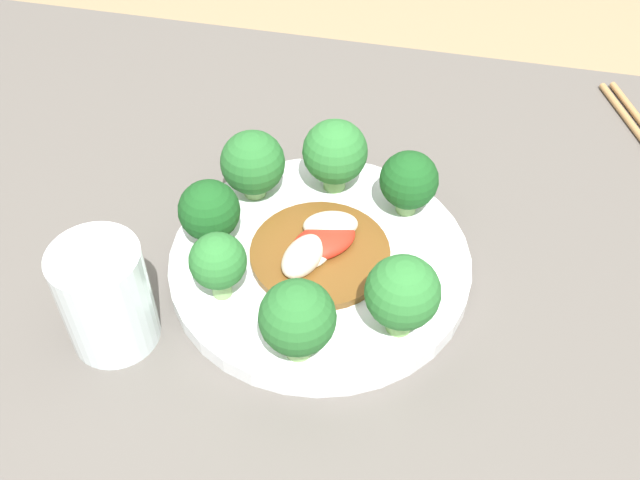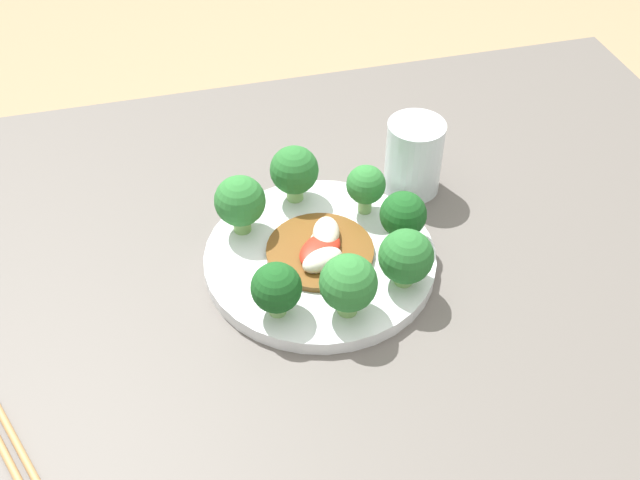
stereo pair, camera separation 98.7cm
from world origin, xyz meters
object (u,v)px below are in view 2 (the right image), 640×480
stirfry_center (321,248)px  broccoli_southwest (276,288)px  broccoli_east (403,215)px  plate (320,259)px  broccoli_south (348,284)px  broccoli_southeast (406,257)px  broccoli_north (294,171)px  broccoli_northwest (240,202)px  drinking_glass (414,157)px  broccoli_northeast (366,186)px

stirfry_center → broccoli_southwest: bearing=-132.4°
broccoli_east → plate: bearing=-179.4°
broccoli_south → broccoli_southeast: 0.07m
broccoli_south → broccoli_north: same height
broccoli_northwest → drinking_glass: drinking_glass is taller
broccoli_northwest → broccoli_north: bearing=29.0°
plate → broccoli_east: (0.09, 0.00, 0.04)m
broccoli_south → broccoli_northwest: (-0.08, 0.15, 0.00)m
broccoli_southwest → broccoli_northeast: bearing=44.2°
broccoli_southwest → drinking_glass: (0.21, 0.17, -0.00)m
broccoli_east → stirfry_center: bearing=-178.6°
plate → drinking_glass: drinking_glass is taller
broccoli_northeast → broccoli_southeast: (0.01, -0.12, -0.00)m
broccoli_east → stirfry_center: 0.10m
broccoli_northeast → broccoli_north: (-0.07, 0.04, 0.00)m
broccoli_northwest → broccoli_east: (0.17, -0.06, -0.01)m
plate → broccoli_south: (0.01, -0.09, 0.05)m
broccoli_southeast → drinking_glass: (0.07, 0.17, -0.01)m
plate → broccoli_east: broccoli_east is taller
broccoli_northeast → broccoli_east: (0.03, -0.06, -0.00)m
broccoli_northwest → broccoli_north: size_ratio=1.01×
broccoli_north → broccoli_southwest: (-0.06, -0.17, -0.01)m
broccoli_southwest → broccoli_southeast: size_ratio=0.93×
plate → broccoli_north: bearing=93.1°
broccoli_northwest → broccoli_southwest: bearing=-84.5°
stirfry_center → drinking_glass: size_ratio=1.27×
broccoli_northeast → broccoli_north: bearing=150.2°
broccoli_south → broccoli_east: broccoli_south is taller
broccoli_northeast → broccoli_southeast: 0.12m
broccoli_north → broccoli_southeast: size_ratio=1.07×
broccoli_north → broccoli_east: size_ratio=1.16×
broccoli_southwest → broccoli_east: same height
broccoli_south → plate: bearing=93.9°
broccoli_south → drinking_glass: drinking_glass is taller
broccoli_southeast → plate: bearing=139.8°
drinking_glass → broccoli_northwest: bearing=-168.9°
broccoli_northwest → plate: bearing=-38.2°
broccoli_south → drinking_glass: bearing=54.3°
broccoli_northeast → stirfry_center: 0.09m
plate → drinking_glass: 0.18m
broccoli_northeast → broccoli_east: 0.06m
broccoli_south → broccoli_north: size_ratio=1.00×
drinking_glass → stirfry_center: bearing=-143.9°
broccoli_north → broccoli_northwest: bearing=-151.0°
plate → broccoli_southeast: size_ratio=3.88×
broccoli_east → broccoli_southeast: bearing=-106.7°
plate → broccoli_east: 0.10m
broccoli_southwest → stirfry_center: (0.06, 0.07, -0.03)m
broccoli_northwest → broccoli_east: 0.18m
broccoli_northeast → broccoli_northwest: (-0.14, 0.00, 0.00)m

